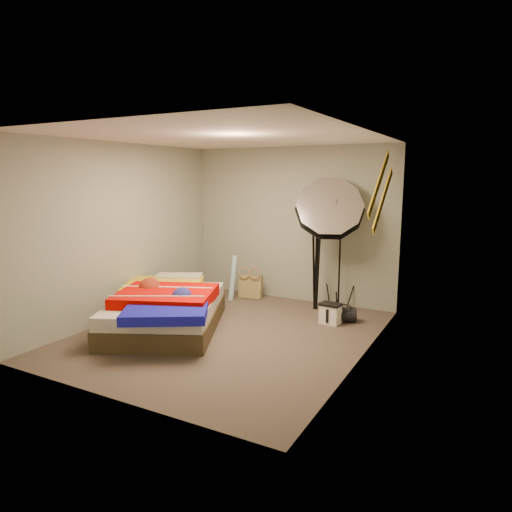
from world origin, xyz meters
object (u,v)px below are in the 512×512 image
Objects in this scene: tote_bag at (251,287)px; bed at (166,308)px; wrapping_roll at (233,278)px; camera_tripod at (317,258)px; duffel_bag at (344,315)px; camera_case at (330,314)px; photo_umbrella at (330,211)px.

tote_bag is 0.17× the size of bed.
bed is (-0.05, -1.65, -0.09)m from wrapping_roll.
camera_tripod is (1.39, 0.17, 0.43)m from wrapping_roll.
camera_tripod reaches higher than bed.
bed is 1.65× the size of camera_tripod.
camera_case is at bearing -153.34° from duffel_bag.
wrapping_roll is at bearing 172.83° from camera_case.
tote_bag is 1.13× the size of duffel_bag.
wrapping_roll reaches higher than duffel_bag.
duffel_bag is (1.97, -0.25, -0.27)m from wrapping_roll.
duffel_bag is 2.47m from bed.
camera_tripod is at bearing 6.81° from wrapping_roll.
wrapping_roll is at bearing 88.31° from bed.
tote_bag is at bearing 175.30° from photo_umbrella.
tote_bag is at bearing 175.79° from camera_tripod.
duffel_bag is at bearing -35.78° from camera_tripod.
tote_bag is 0.18× the size of photo_umbrella.
tote_bag is at bearing 82.69° from bed.
camera_case is 0.12× the size of bed.
camera_tripod is (-0.44, 0.58, 0.67)m from camera_case.
bed is at bearing -141.09° from camera_case.
photo_umbrella is 1.53× the size of camera_tripod.
wrapping_roll is 0.35× the size of photo_umbrella.
camera_case reaches higher than duffel_bag.
camera_tripod reaches higher than tote_bag.
camera_tripod is at bearing -13.92° from tote_bag.
duffel_bag is 1.00m from camera_tripod.
tote_bag is 1.34m from camera_tripod.
tote_bag is 1.45× the size of camera_case.
camera_case is at bearing 33.26° from bed.
camera_case is at bearing -66.18° from photo_umbrella.
bed is 2.38m from camera_tripod.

